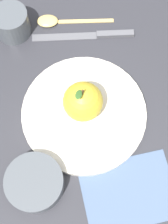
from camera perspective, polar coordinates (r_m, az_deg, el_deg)
The scene contains 8 objects.
ground_plane at distance 0.72m, azimuth 1.27°, elevation 1.86°, with size 2.40×2.40×0.00m, color #2D2D33.
dinner_plate at distance 0.70m, azimuth -0.00°, elevation -0.26°, with size 0.26×0.26×0.02m.
apple at distance 0.66m, azimuth -0.18°, elevation 1.78°, with size 0.08×0.08×0.09m.
side_bowl at distance 0.66m, azimuth -8.33°, elevation -11.64°, with size 0.11×0.11×0.04m.
cup at distance 0.79m, azimuth -12.12°, elevation 14.60°, with size 0.08×0.08×0.06m.
knife at distance 0.79m, azimuth 1.46°, elevation 12.80°, with size 0.19×0.16×0.01m.
spoon at distance 0.81m, azimuth -4.67°, elevation 15.03°, with size 0.15×0.13×0.01m.
linen_napkin at distance 0.68m, azimuth 7.57°, elevation -13.21°, with size 0.13×0.18×0.00m, color slate.
Camera 1 is at (0.19, 0.19, 0.67)m, focal length 54.34 mm.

